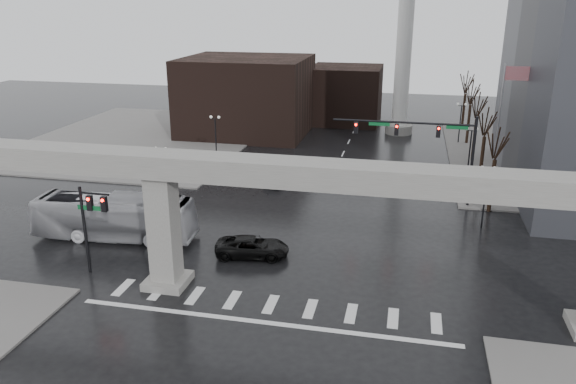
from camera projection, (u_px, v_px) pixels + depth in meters
name	position (u px, v px, depth m)	size (l,w,h in m)	color
ground	(275.00, 296.00, 34.38)	(160.00, 160.00, 0.00)	black
sidewalk_nw	(146.00, 138.00, 72.83)	(28.00, 36.00, 0.15)	slate
elevated_guideway	(295.00, 192.00, 31.86)	(48.00, 2.60, 8.70)	#9A9791
building_far_left	(247.00, 96.00, 74.33)	(16.00, 14.00, 10.00)	black
building_far_mid	(346.00, 94.00, 81.46)	(10.00, 10.00, 8.00)	black
smokestack	(405.00, 31.00, 71.24)	(3.60, 3.60, 30.00)	silver
signal_mast_arm	(428.00, 139.00, 47.99)	(12.12, 0.43, 8.00)	black
signal_left_pole	(91.00, 216.00, 35.98)	(2.30, 0.30, 6.00)	black
flagpole_assembly	(503.00, 116.00, 49.12)	(2.06, 0.12, 12.00)	silver
lamp_right_0	(486.00, 186.00, 43.43)	(1.22, 0.32, 5.11)	black
lamp_right_1	(471.00, 143.00, 56.35)	(1.22, 0.32, 5.11)	black
lamp_right_2	(461.00, 116.00, 69.26)	(1.22, 0.32, 5.11)	black
lamp_left_0	(162.00, 165.00, 48.89)	(1.22, 0.32, 5.11)	black
lamp_left_1	(215.00, 130.00, 61.81)	(1.22, 0.32, 5.11)	black
lamp_left_2	(250.00, 107.00, 74.73)	(1.22, 0.32, 5.11)	black
tree_right_0	(493.00, 180.00, 47.15)	(1.09, 1.58, 7.50)	black
tree_right_1	(483.00, 155.00, 54.51)	(1.09, 1.61, 7.67)	black
tree_right_2	(475.00, 136.00, 61.87)	(1.10, 1.63, 7.85)	black
tree_right_3	(469.00, 120.00, 69.23)	(1.11, 1.66, 8.02)	black
tree_right_4	(464.00, 108.00, 76.59)	(1.12, 1.69, 8.19)	black
pickup_truck	(252.00, 247.00, 39.44)	(2.37, 5.15, 1.43)	black
city_bus	(114.00, 217.00, 42.13)	(2.87, 12.27, 3.42)	#B7B6BC
far_car	(279.00, 176.00, 54.97)	(1.83, 4.54, 1.55)	black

